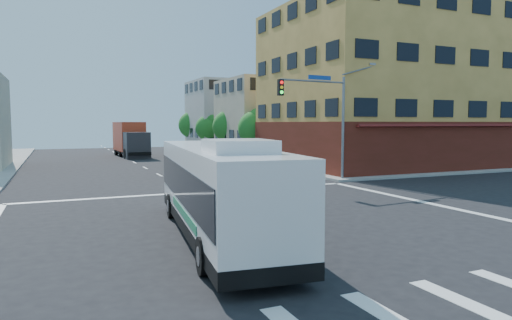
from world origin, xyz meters
name	(u,v)px	position (x,y,z in m)	size (l,w,h in m)	color
ground	(265,228)	(0.00, 0.00, 0.00)	(120.00, 120.00, 0.00)	black
sidewalk_ne	(389,151)	(35.00, 35.00, 0.07)	(50.00, 50.00, 0.15)	gray
corner_building_ne	(380,101)	(19.99, 18.48, 5.89)	(18.10, 15.44, 14.00)	gold
building_east_near	(275,118)	(16.98, 33.98, 4.51)	(12.06, 10.06, 9.00)	#B9A98D
building_east_far	(233,116)	(16.98, 47.98, 5.01)	(12.06, 10.06, 10.00)	#A2A29D
signal_mast_ne	(323,107)	(9.08, 10.62, 4.98)	(7.91, 1.13, 8.07)	slate
street_tree_a	(256,126)	(11.90, 27.92, 3.59)	(3.60, 3.60, 5.53)	#372214
street_tree_b	(229,124)	(11.90, 35.92, 3.75)	(3.80, 3.80, 5.79)	#372214
street_tree_c	(209,126)	(11.90, 43.92, 3.46)	(3.40, 3.40, 5.29)	#372214
street_tree_d	(193,123)	(11.90, 51.92, 3.88)	(4.00, 4.00, 6.03)	#372214
transit_bus	(218,189)	(-2.08, -0.65, 1.68)	(3.85, 11.84, 3.44)	black
box_truck	(131,140)	(0.89, 39.14, 1.95)	(3.06, 9.07, 4.03)	#28282D
parked_car	(214,160)	(5.47, 22.34, 0.67)	(1.59, 3.95, 1.35)	#B69A42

